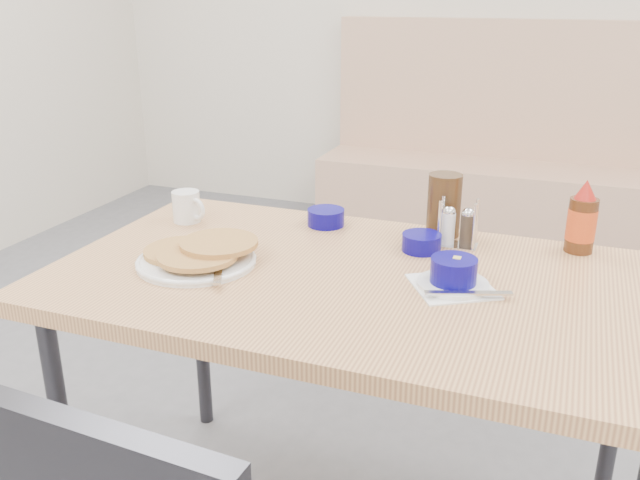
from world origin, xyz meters
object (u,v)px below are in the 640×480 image
(booth_bench, at_px, (489,178))
(pancake_plate, at_px, (198,255))
(coffee_mug, at_px, (187,206))
(syrup_bottle, at_px, (582,221))
(dining_table, at_px, (355,299))
(butter_bowl, at_px, (422,243))
(condiment_caddy, at_px, (457,230))
(amber_tumbler, at_px, (444,205))
(creamer_bowl, at_px, (326,217))
(grits_setting, at_px, (454,275))

(booth_bench, relative_size, pancake_plate, 6.72)
(coffee_mug, relative_size, syrup_bottle, 0.60)
(dining_table, distance_m, coffee_mug, 0.60)
(booth_bench, bearing_deg, coffee_mug, -103.41)
(butter_bowl, height_order, syrup_bottle, syrup_bottle)
(butter_bowl, height_order, condiment_caddy, condiment_caddy)
(pancake_plate, bearing_deg, amber_tumbler, 38.84)
(pancake_plate, relative_size, butter_bowl, 2.89)
(creamer_bowl, xyz_separation_m, butter_bowl, (0.29, -0.10, -0.00))
(dining_table, xyz_separation_m, grits_setting, (0.22, 0.01, 0.09))
(coffee_mug, height_order, creamer_bowl, coffee_mug)
(dining_table, bearing_deg, syrup_bottle, 35.67)
(amber_tumbler, relative_size, syrup_bottle, 0.90)
(booth_bench, relative_size, grits_setting, 7.72)
(coffee_mug, bearing_deg, creamer_bowl, 16.00)
(grits_setting, xyz_separation_m, amber_tumbler, (-0.09, 0.33, 0.05))
(dining_table, distance_m, grits_setting, 0.24)
(pancake_plate, distance_m, butter_bowl, 0.55)
(dining_table, xyz_separation_m, pancake_plate, (-0.37, -0.07, 0.08))
(booth_bench, relative_size, amber_tumbler, 11.47)
(coffee_mug, distance_m, grits_setting, 0.80)
(dining_table, relative_size, syrup_bottle, 7.61)
(coffee_mug, distance_m, butter_bowl, 0.67)
(pancake_plate, relative_size, condiment_caddy, 2.30)
(dining_table, bearing_deg, coffee_mug, 160.73)
(booth_bench, relative_size, coffee_mug, 17.13)
(amber_tumbler, xyz_separation_m, syrup_bottle, (0.34, 0.00, -0.00))
(booth_bench, xyz_separation_m, grits_setting, (0.22, -2.52, 0.44))
(dining_table, height_order, butter_bowl, butter_bowl)
(pancake_plate, distance_m, condiment_caddy, 0.65)
(syrup_bottle, bearing_deg, condiment_caddy, -166.31)
(booth_bench, xyz_separation_m, creamer_bowl, (-0.18, -2.23, 0.43))
(pancake_plate, distance_m, creamer_bowl, 0.41)
(booth_bench, distance_m, pancake_plate, 2.66)
(coffee_mug, xyz_separation_m, butter_bowl, (0.66, 0.01, -0.02))
(coffee_mug, bearing_deg, amber_tumbler, 11.85)
(condiment_caddy, bearing_deg, dining_table, -125.63)
(coffee_mug, relative_size, condiment_caddy, 0.90)
(condiment_caddy, bearing_deg, amber_tumbler, 124.10)
(grits_setting, xyz_separation_m, creamer_bowl, (-0.41, 0.29, -0.01))
(creamer_bowl, relative_size, butter_bowl, 1.05)
(amber_tumbler, distance_m, syrup_bottle, 0.34)
(booth_bench, distance_m, butter_bowl, 2.37)
(dining_table, relative_size, creamer_bowl, 13.71)
(coffee_mug, xyz_separation_m, amber_tumbler, (0.69, 0.14, 0.04))
(butter_bowl, distance_m, amber_tumbler, 0.15)
(booth_bench, height_order, pancake_plate, booth_bench)
(dining_table, height_order, pancake_plate, pancake_plate)
(syrup_bottle, bearing_deg, butter_bowl, -159.76)
(booth_bench, bearing_deg, creamer_bowl, -94.70)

